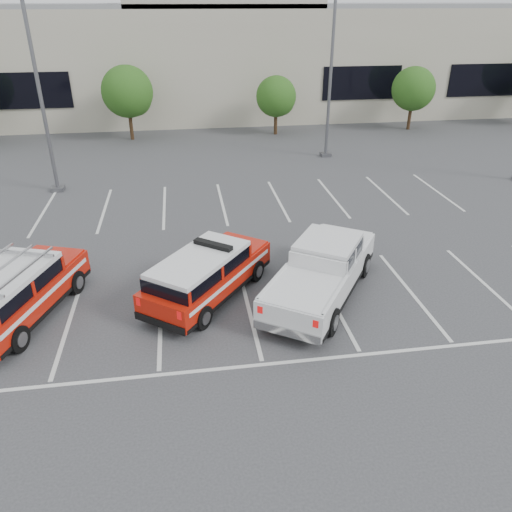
{
  "coord_description": "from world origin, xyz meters",
  "views": [
    {
      "loc": [
        -1.73,
        -13.06,
        8.56
      ],
      "look_at": [
        0.46,
        1.35,
        1.05
      ],
      "focal_mm": 35.0,
      "sensor_mm": 36.0,
      "label": 1
    }
  ],
  "objects_px": {
    "tree_right": "(414,90)",
    "light_pole_mid": "(331,66)",
    "fire_chief_suv": "(207,277)",
    "light_pole_left": "(38,83)",
    "ladder_suv": "(18,296)",
    "convention_building": "(198,51)",
    "white_pickup": "(322,276)",
    "tree_mid_right": "(277,98)",
    "tree_mid_left": "(129,93)"
  },
  "relations": [
    {
      "from": "tree_mid_left",
      "to": "tree_right",
      "type": "relative_size",
      "value": 1.1
    },
    {
      "from": "tree_right",
      "to": "white_pickup",
      "type": "xyz_separation_m",
      "value": [
        -12.67,
        -21.71,
        -2.06
      ]
    },
    {
      "from": "light_pole_mid",
      "to": "tree_mid_left",
      "type": "bearing_deg",
      "value": 153.08
    },
    {
      "from": "convention_building",
      "to": "light_pole_mid",
      "type": "xyz_separation_m",
      "value": [
        6.82,
        -15.86,
        0.47
      ]
    },
    {
      "from": "white_pickup",
      "to": "light_pole_left",
      "type": "bearing_deg",
      "value": 165.4
    },
    {
      "from": "convention_building",
      "to": "fire_chief_suv",
      "type": "distance_m",
      "value": 31.38
    },
    {
      "from": "ladder_suv",
      "to": "fire_chief_suv",
      "type": "bearing_deg",
      "value": 23.21
    },
    {
      "from": "tree_right",
      "to": "light_pole_mid",
      "type": "relative_size",
      "value": 0.43
    },
    {
      "from": "tree_mid_right",
      "to": "tree_mid_left",
      "type": "bearing_deg",
      "value": 180.0
    },
    {
      "from": "tree_mid_right",
      "to": "tree_right",
      "type": "bearing_deg",
      "value": 0.0
    },
    {
      "from": "convention_building",
      "to": "tree_right",
      "type": "height_order",
      "value": "convention_building"
    },
    {
      "from": "light_pole_left",
      "to": "fire_chief_suv",
      "type": "height_order",
      "value": "light_pole_left"
    },
    {
      "from": "light_pole_mid",
      "to": "convention_building",
      "type": "bearing_deg",
      "value": 113.26
    },
    {
      "from": "light_pole_mid",
      "to": "white_pickup",
      "type": "distance_m",
      "value": 16.92
    },
    {
      "from": "fire_chief_suv",
      "to": "convention_building",
      "type": "bearing_deg",
      "value": 125.13
    },
    {
      "from": "light_pole_left",
      "to": "ladder_suv",
      "type": "relative_size",
      "value": 1.96
    },
    {
      "from": "light_pole_mid",
      "to": "fire_chief_suv",
      "type": "relative_size",
      "value": 2.03
    },
    {
      "from": "tree_right",
      "to": "light_pole_left",
      "type": "bearing_deg",
      "value": -156.49
    },
    {
      "from": "convention_building",
      "to": "light_pole_left",
      "type": "distance_m",
      "value": 21.49
    },
    {
      "from": "convention_building",
      "to": "tree_mid_right",
      "type": "bearing_deg",
      "value": -63.43
    },
    {
      "from": "light_pole_mid",
      "to": "white_pickup",
      "type": "xyz_separation_m",
      "value": [
        -4.58,
        -15.67,
        -4.47
      ]
    },
    {
      "from": "tree_mid_left",
      "to": "white_pickup",
      "type": "height_order",
      "value": "tree_mid_left"
    },
    {
      "from": "tree_right",
      "to": "tree_mid_right",
      "type": "bearing_deg",
      "value": -180.0
    },
    {
      "from": "light_pole_mid",
      "to": "white_pickup",
      "type": "relative_size",
      "value": 1.72
    },
    {
      "from": "tree_mid_right",
      "to": "light_pole_left",
      "type": "distance_m",
      "value": 16.72
    },
    {
      "from": "convention_building",
      "to": "light_pole_left",
      "type": "bearing_deg",
      "value": -112.39
    },
    {
      "from": "tree_right",
      "to": "light_pole_mid",
      "type": "bearing_deg",
      "value": -143.23
    },
    {
      "from": "white_pickup",
      "to": "ladder_suv",
      "type": "xyz_separation_m",
      "value": [
        -9.24,
        0.08,
        0.05
      ]
    },
    {
      "from": "light_pole_left",
      "to": "white_pickup",
      "type": "relative_size",
      "value": 1.72
    },
    {
      "from": "tree_right",
      "to": "fire_chief_suv",
      "type": "relative_size",
      "value": 0.87
    },
    {
      "from": "tree_right",
      "to": "white_pickup",
      "type": "distance_m",
      "value": 25.22
    },
    {
      "from": "convention_building",
      "to": "tree_mid_right",
      "type": "height_order",
      "value": "convention_building"
    },
    {
      "from": "tree_mid_left",
      "to": "convention_building",
      "type": "bearing_deg",
      "value": 62.6
    },
    {
      "from": "tree_mid_left",
      "to": "tree_mid_right",
      "type": "distance_m",
      "value": 10.01
    },
    {
      "from": "tree_mid_left",
      "to": "light_pole_left",
      "type": "xyz_separation_m",
      "value": [
        -3.09,
        -10.05,
        2.14
      ]
    },
    {
      "from": "light_pole_left",
      "to": "light_pole_mid",
      "type": "relative_size",
      "value": 1.0
    },
    {
      "from": "light_pole_left",
      "to": "ladder_suv",
      "type": "xyz_separation_m",
      "value": [
        1.18,
        -11.58,
        -4.42
      ]
    },
    {
      "from": "tree_mid_right",
      "to": "white_pickup",
      "type": "bearing_deg",
      "value": -97.01
    },
    {
      "from": "light_pole_left",
      "to": "white_pickup",
      "type": "distance_m",
      "value": 16.27
    },
    {
      "from": "tree_right",
      "to": "light_pole_mid",
      "type": "xyz_separation_m",
      "value": [
        -8.09,
        -6.05,
        2.41
      ]
    },
    {
      "from": "tree_mid_left",
      "to": "light_pole_mid",
      "type": "distance_m",
      "value": 13.53
    },
    {
      "from": "tree_mid_right",
      "to": "white_pickup",
      "type": "height_order",
      "value": "tree_mid_right"
    },
    {
      "from": "convention_building",
      "to": "light_pole_mid",
      "type": "relative_size",
      "value": 5.86
    },
    {
      "from": "white_pickup",
      "to": "ladder_suv",
      "type": "height_order",
      "value": "ladder_suv"
    },
    {
      "from": "light_pole_left",
      "to": "white_pickup",
      "type": "bearing_deg",
      "value": -48.22
    },
    {
      "from": "fire_chief_suv",
      "to": "ladder_suv",
      "type": "distance_m",
      "value": 5.62
    },
    {
      "from": "convention_building",
      "to": "fire_chief_suv",
      "type": "relative_size",
      "value": 11.88
    },
    {
      "from": "tree_right",
      "to": "white_pickup",
      "type": "bearing_deg",
      "value": -120.26
    },
    {
      "from": "convention_building",
      "to": "light_pole_left",
      "type": "xyz_separation_m",
      "value": [
        -8.18,
        -19.86,
        0.47
      ]
    },
    {
      "from": "ladder_suv",
      "to": "tree_mid_left",
      "type": "bearing_deg",
      "value": 104.53
    }
  ]
}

